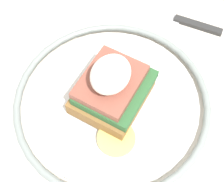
{
  "coord_description": "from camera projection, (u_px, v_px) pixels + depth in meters",
  "views": [
    {
      "loc": [
        -0.15,
        -0.11,
        1.13
      ],
      "look_at": [
        0.03,
        -0.01,
        0.78
      ],
      "focal_mm": 50.0,
      "sensor_mm": 36.0,
      "label": 1
    }
  ],
  "objects": [
    {
      "name": "dining_table",
      "position": [
        100.0,
        149.0,
        0.54
      ],
      "size": [
        0.99,
        0.65,
        0.75
      ],
      "color": "beige",
      "rests_on": "ground_plane"
    },
    {
      "name": "plate",
      "position": [
        112.0,
        101.0,
        0.43
      ],
      "size": [
        0.27,
        0.27,
        0.02
      ],
      "color": "white",
      "rests_on": "dining_table"
    },
    {
      "name": "sandwich",
      "position": [
        112.0,
        88.0,
        0.4
      ],
      "size": [
        0.12,
        0.1,
        0.08
      ],
      "color": "olive",
      "rests_on": "plate"
    },
    {
      "name": "knife",
      "position": [
        175.0,
        19.0,
        0.51
      ],
      "size": [
        0.03,
        0.19,
        0.01
      ],
      "color": "#2D2D2D",
      "rests_on": "dining_table"
    }
  ]
}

